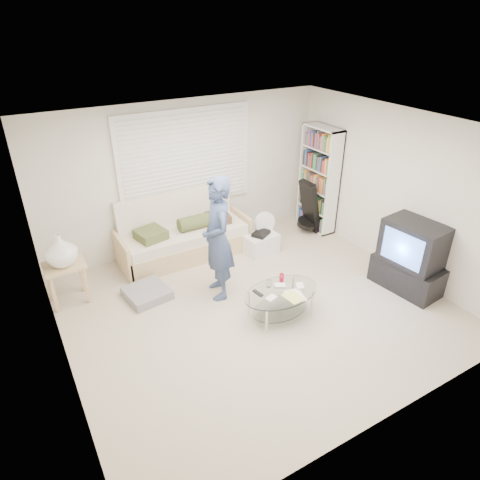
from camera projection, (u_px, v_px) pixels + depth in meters
ground at (256, 307)px, 6.04m from camera, size 5.00×5.00×0.00m
room_shell at (239, 188)px, 5.63m from camera, size 5.02×4.52×2.51m
window_blinds at (186, 159)px, 6.97m from camera, size 2.32×0.08×1.62m
futon_sofa at (183, 236)px, 7.18m from camera, size 2.17×0.87×1.06m
grey_floor_pillow at (147, 293)px, 6.22m from camera, size 0.65×0.65×0.13m
side_table at (61, 253)px, 5.79m from camera, size 0.54×0.44×1.07m
bookshelf at (319, 179)px, 7.81m from camera, size 0.30×0.81×1.93m
guitar_case at (309, 210)px, 7.87m from camera, size 0.38×0.37×1.00m
floor_fan at (264, 226)px, 7.44m from camera, size 0.39×0.26×0.65m
storage_bin at (261, 243)px, 7.33m from camera, size 0.58×0.43×0.39m
tv_unit at (410, 258)px, 6.22m from camera, size 0.64×1.04×1.08m
coffee_table at (281, 296)px, 5.72m from camera, size 1.09×0.70×0.52m
standing_person at (218, 239)px, 5.91m from camera, size 0.57×0.74×1.81m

